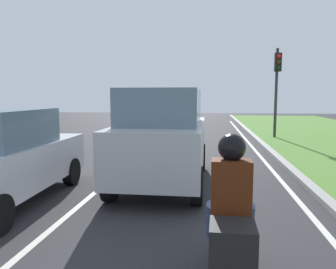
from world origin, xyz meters
name	(u,v)px	position (x,y,z in m)	size (l,w,h in m)	color
ground_plane	(163,150)	(0.00, 14.00, 0.00)	(60.00, 60.00, 0.00)	#2D2D30
lane_line_center	(146,150)	(-0.70, 14.00, 0.00)	(0.12, 32.00, 0.01)	silver
lane_line_right_edge	(257,152)	(3.60, 14.00, 0.00)	(0.12, 32.00, 0.01)	silver
curb_right	(270,151)	(4.10, 14.00, 0.06)	(0.24, 48.00, 0.12)	#9E9B93
car_suv_ahead	(163,136)	(0.69, 9.02, 1.17)	(1.97, 4.50, 2.28)	#B7BABF
car_sedan_left_lane	(1,158)	(-2.25, 7.14, 0.92)	(1.93, 4.34, 1.86)	silver
motorcycle	(230,248)	(2.00, 4.52, 0.57)	(0.41, 1.90, 1.01)	black
rider_person	(231,187)	(2.01, 4.57, 1.19)	(0.51, 0.41, 1.16)	#4C1E0C
traffic_light_near_right	(277,78)	(5.10, 18.34, 3.04)	(0.32, 0.50, 4.49)	#2D2D2D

